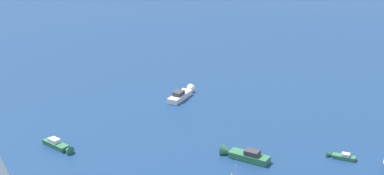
{
  "coord_description": "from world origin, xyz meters",
  "views": [
    {
      "loc": [
        -18.37,
        -112.1,
        68.01
      ],
      "look_at": [
        -0.89,
        -0.95,
        23.09
      ],
      "focal_mm": 62.49,
      "sensor_mm": 36.0,
      "label": 1
    }
  ],
  "objects_px": {
    "motorboat_near_centre": "(340,156)",
    "motorboat_mid_cluster": "(183,94)",
    "motorboat_trailing": "(59,146)",
    "motorboat_ahead": "(243,155)"
  },
  "relations": [
    {
      "from": "motorboat_near_centre",
      "to": "motorboat_mid_cluster",
      "type": "bearing_deg",
      "value": 126.14
    },
    {
      "from": "motorboat_mid_cluster",
      "to": "motorboat_trailing",
      "type": "bearing_deg",
      "value": -141.17
    },
    {
      "from": "motorboat_near_centre",
      "to": "motorboat_ahead",
      "type": "height_order",
      "value": "motorboat_ahead"
    },
    {
      "from": "motorboat_trailing",
      "to": "motorboat_mid_cluster",
      "type": "distance_m",
      "value": 40.42
    },
    {
      "from": "motorboat_near_centre",
      "to": "motorboat_ahead",
      "type": "relative_size",
      "value": 0.59
    },
    {
      "from": "motorboat_mid_cluster",
      "to": "motorboat_near_centre",
      "type": "bearing_deg",
      "value": -53.86
    },
    {
      "from": "motorboat_near_centre",
      "to": "motorboat_trailing",
      "type": "distance_m",
      "value": 61.97
    },
    {
      "from": "motorboat_near_centre",
      "to": "motorboat_trailing",
      "type": "relative_size",
      "value": 0.77
    },
    {
      "from": "motorboat_trailing",
      "to": "motorboat_ahead",
      "type": "relative_size",
      "value": 0.76
    },
    {
      "from": "motorboat_mid_cluster",
      "to": "motorboat_ahead",
      "type": "bearing_deg",
      "value": -77.59
    }
  ]
}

